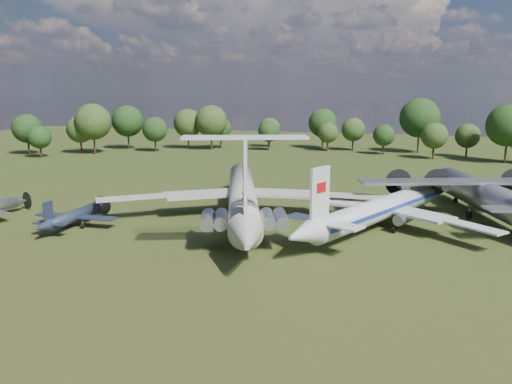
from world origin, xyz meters
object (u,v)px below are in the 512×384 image
(small_prop_west, at_px, (74,219))
(person_on_il62, at_px, (244,197))
(tu104_jet, at_px, (381,213))
(an12_transport, at_px, (484,199))
(il62_airliner, at_px, (242,200))

(small_prop_west, relative_size, person_on_il62, 7.71)
(tu104_jet, distance_m, person_on_il62, 19.59)
(an12_transport, distance_m, person_on_il62, 35.69)
(tu104_jet, bearing_deg, person_on_il62, -110.44)
(il62_airliner, height_order, tu104_jet, il62_airliner)
(an12_transport, bearing_deg, small_prop_west, -175.54)
(person_on_il62, bearing_deg, small_prop_west, -11.61)
(small_prop_west, distance_m, person_on_il62, 24.27)
(il62_airliner, xyz_separation_m, person_on_il62, (4.81, -13.06, 3.45))
(tu104_jet, distance_m, small_prop_west, 38.86)
(il62_airliner, relative_size, tu104_jet, 1.28)
(tu104_jet, distance_m, an12_transport, 16.43)
(tu104_jet, height_order, person_on_il62, person_on_il62)
(person_on_il62, bearing_deg, tu104_jet, -140.73)
(an12_transport, relative_size, small_prop_west, 2.53)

